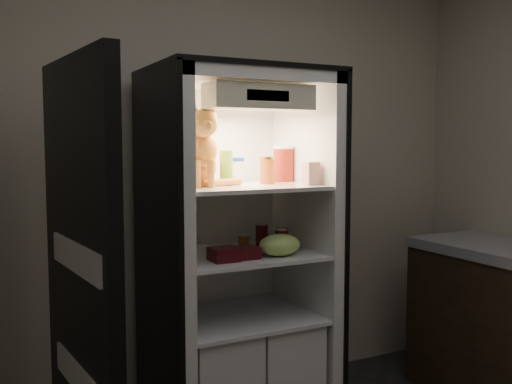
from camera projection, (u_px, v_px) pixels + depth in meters
room_shell at (430, 104)px, 1.71m from camera, size 3.60×3.60×3.60m
refrigerator at (235, 278)px, 3.01m from camera, size 0.90×0.72×1.88m
fridge_door at (81, 287)px, 2.33m from camera, size 0.15×0.87×1.85m
tabby_cat at (198, 155)px, 2.80m from camera, size 0.34×0.39×0.41m
parmesan_shaker at (226, 168)px, 2.90m from camera, size 0.07×0.07×0.18m
mayo_tub at (235, 170)px, 3.04m from camera, size 0.10×0.10×0.14m
salsa_jar at (267, 170)px, 2.96m from camera, size 0.08×0.08×0.14m
pepper_jar at (284, 164)px, 3.15m from camera, size 0.12×0.12×0.20m
cream_carton at (311, 173)px, 2.89m from camera, size 0.07×0.07×0.12m
soda_can_a at (262, 235)px, 3.10m from camera, size 0.07×0.07×0.12m
soda_can_b at (282, 237)px, 3.05m from camera, size 0.06×0.06×0.12m
soda_can_c at (281, 240)px, 2.95m from camera, size 0.06×0.06×0.12m
condiment_jar at (244, 242)px, 3.00m from camera, size 0.06×0.06×0.09m
grape_bag at (280, 245)px, 2.85m from camera, size 0.22×0.16×0.11m
berry_box_left at (224, 254)px, 2.72m from camera, size 0.13×0.13×0.06m
berry_box_right at (246, 253)px, 2.78m from camera, size 0.11×0.11×0.06m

